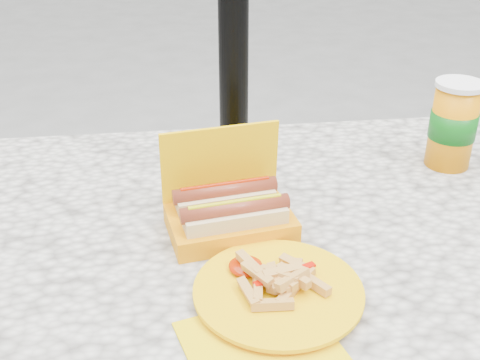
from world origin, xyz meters
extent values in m
cube|color=beige|center=(0.00, 0.00, 0.72)|extent=(1.20, 0.80, 0.05)
cylinder|color=black|center=(-0.50, 0.30, 0.35)|extent=(0.07, 0.07, 0.70)
cylinder|color=black|center=(0.50, 0.30, 0.35)|extent=(0.07, 0.07, 0.70)
cube|color=#F2B700|center=(-0.03, -0.01, 0.77)|extent=(0.21, 0.15, 0.03)
cube|color=#F2B700|center=(-0.04, 0.05, 0.85)|extent=(0.19, 0.04, 0.12)
cube|color=tan|center=(-0.02, -0.04, 0.79)|extent=(0.16, 0.07, 0.04)
cylinder|color=#99411B|center=(-0.02, -0.04, 0.81)|extent=(0.17, 0.05, 0.02)
cylinder|color=#B9B607|center=(-0.02, -0.04, 0.82)|extent=(0.14, 0.03, 0.01)
cube|color=tan|center=(-0.03, 0.02, 0.79)|extent=(0.16, 0.07, 0.04)
cylinder|color=#99411B|center=(-0.03, 0.02, 0.81)|extent=(0.17, 0.05, 0.02)
cylinder|color=#A41C00|center=(-0.03, 0.02, 0.82)|extent=(0.14, 0.03, 0.01)
cube|color=#EDC702|center=(-0.01, -0.28, 0.75)|extent=(0.22, 0.22, 0.00)
cylinder|color=#F2B700|center=(0.02, -0.18, 0.76)|extent=(0.22, 0.22, 0.01)
cylinder|color=#F2B700|center=(0.02, -0.18, 0.76)|extent=(0.23, 0.23, 0.01)
cube|color=#BD7F40|center=(0.03, -0.20, 0.77)|extent=(0.05, 0.05, 0.01)
cube|color=#BD7F40|center=(0.02, -0.18, 0.78)|extent=(0.01, 0.06, 0.01)
cube|color=#BD7F40|center=(0.07, -0.18, 0.77)|extent=(0.04, 0.05, 0.01)
cube|color=#BD7F40|center=(-0.02, -0.20, 0.78)|extent=(0.03, 0.06, 0.01)
cube|color=#BD7F40|center=(0.03, -0.17, 0.79)|extent=(0.06, 0.03, 0.01)
cube|color=#BD7F40|center=(-0.02, -0.15, 0.79)|extent=(0.03, 0.06, 0.01)
cube|color=#BD7F40|center=(0.05, -0.14, 0.77)|extent=(0.05, 0.05, 0.01)
cube|color=#BD7F40|center=(0.04, -0.19, 0.79)|extent=(0.05, 0.04, 0.01)
cube|color=#BD7F40|center=(-0.01, -0.19, 0.78)|extent=(0.02, 0.06, 0.01)
cube|color=#BD7F40|center=(0.02, -0.18, 0.78)|extent=(0.04, 0.05, 0.01)
cube|color=#BD7F40|center=(0.02, -0.18, 0.78)|extent=(0.03, 0.06, 0.01)
cube|color=#BD7F40|center=(0.02, -0.18, 0.79)|extent=(0.05, 0.04, 0.01)
cube|color=#BD7F40|center=(0.02, -0.17, 0.78)|extent=(0.04, 0.05, 0.01)
cube|color=#BD7F40|center=(0.04, -0.18, 0.78)|extent=(0.04, 0.05, 0.01)
cube|color=#BD7F40|center=(0.02, -0.18, 0.78)|extent=(0.05, 0.04, 0.01)
cube|color=#BD7F40|center=(0.00, -0.22, 0.77)|extent=(0.06, 0.02, 0.01)
cube|color=#BD7F40|center=(0.05, -0.16, 0.77)|extent=(0.04, 0.06, 0.01)
cube|color=#BD7F40|center=(-0.01, -0.17, 0.79)|extent=(0.04, 0.05, 0.01)
ellipsoid|color=#A41C00|center=(-0.02, -0.13, 0.77)|extent=(0.05, 0.05, 0.01)
cube|color=#BE0D00|center=(0.03, -0.17, 0.78)|extent=(0.09, 0.04, 0.00)
cylinder|color=orange|center=(0.41, 0.17, 0.83)|extent=(0.08, 0.08, 0.16)
cylinder|color=#0A5D11|center=(0.41, 0.17, 0.83)|extent=(0.09, 0.09, 0.05)
cylinder|color=white|center=(0.41, 0.17, 0.91)|extent=(0.09, 0.09, 0.01)
camera|label=1|loc=(-0.11, -0.81, 1.28)|focal=45.00mm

